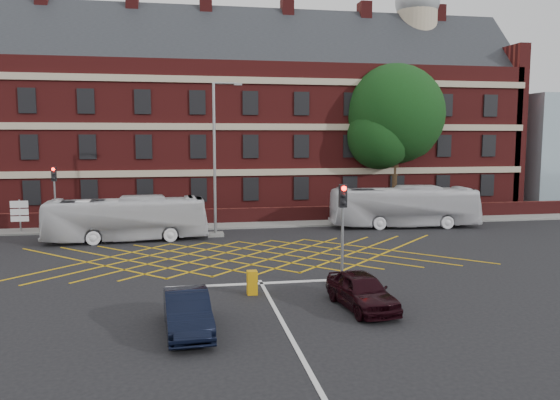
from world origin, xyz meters
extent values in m
plane|color=black|center=(0.00, 0.00, 0.00)|extent=(120.00, 120.00, 0.00)
cube|color=maroon|center=(0.00, 22.00, 6.00)|extent=(50.00, 12.00, 12.00)
cube|color=black|center=(0.00, 22.00, 12.00)|extent=(51.00, 10.61, 10.61)
cube|color=#B7A88C|center=(0.00, 15.92, 7.00)|extent=(50.00, 0.18, 0.50)
cube|color=black|center=(0.00, 15.94, 5.50)|extent=(1.20, 0.14, 1.80)
cube|color=#531616|center=(-7.00, 22.00, 16.50)|extent=(1.00, 1.40, 3.20)
cylinder|color=#B7A88C|center=(18.00, 22.00, 15.00)|extent=(3.60, 3.60, 6.00)
sphere|color=gray|center=(18.00, 22.00, 18.40)|extent=(4.00, 4.00, 4.00)
cube|color=#531616|center=(0.00, 13.00, 0.55)|extent=(56.00, 0.50, 1.10)
cube|color=slate|center=(0.00, 12.00, 0.06)|extent=(60.00, 3.00, 0.12)
cube|color=#CC990C|center=(0.00, 2.00, 0.01)|extent=(8.22, 8.22, 0.02)
cube|color=silver|center=(0.00, -3.50, 0.01)|extent=(8.00, 0.30, 0.02)
cube|color=silver|center=(0.00, -10.00, 0.01)|extent=(0.15, 14.00, 0.02)
imported|color=silver|center=(-6.57, 7.54, 1.33)|extent=(9.69, 2.80, 2.67)
imported|color=silver|center=(11.86, 9.40, 1.42)|extent=(10.42, 3.43, 2.85)
imported|color=black|center=(-3.15, -8.83, 0.65)|extent=(1.65, 4.04, 1.30)
imported|color=black|center=(3.11, -7.51, 0.66)|extent=(2.00, 4.04, 1.32)
cylinder|color=black|center=(13.75, 16.27, 3.23)|extent=(0.90, 0.90, 6.46)
sphere|color=black|center=(13.75, 16.27, 8.07)|extent=(8.03, 8.03, 8.03)
sphere|color=black|center=(12.25, 15.47, 6.26)|extent=(5.22, 5.22, 5.22)
sphere|color=black|center=(15.25, 17.07, 6.66)|extent=(4.82, 4.82, 4.82)
cube|color=slate|center=(3.26, -4.48, 0.10)|extent=(0.70, 0.70, 0.20)
cylinder|color=gray|center=(3.26, -4.48, 1.75)|extent=(0.12, 0.12, 3.50)
cube|color=black|center=(3.26, -4.48, 3.80)|extent=(0.30, 0.25, 0.95)
sphere|color=#FF0C05|center=(3.26, -4.62, 4.12)|extent=(0.20, 0.20, 0.20)
cube|color=slate|center=(-11.52, 11.83, 0.10)|extent=(0.70, 0.70, 0.20)
cylinder|color=gray|center=(-11.52, 11.83, 1.75)|extent=(0.12, 0.12, 3.50)
cube|color=black|center=(-11.52, 11.83, 3.80)|extent=(0.30, 0.25, 0.95)
sphere|color=#FF0C05|center=(-11.52, 11.69, 4.12)|extent=(0.20, 0.20, 0.20)
cube|color=slate|center=(-1.23, 8.20, 0.10)|extent=(1.00, 1.00, 0.20)
cylinder|color=gray|center=(-1.23, 8.20, 4.75)|extent=(0.18, 0.18, 9.50)
cylinder|color=gray|center=(-0.53, 8.20, 9.50)|extent=(1.60, 0.12, 0.12)
cube|color=gray|center=(0.27, 8.20, 9.45)|extent=(0.50, 0.20, 0.12)
cylinder|color=gray|center=(-13.63, 11.44, 1.10)|extent=(0.10, 0.10, 2.20)
cube|color=silver|center=(-13.63, 11.36, 1.90)|extent=(1.10, 0.06, 0.45)
cube|color=silver|center=(-13.63, 11.36, 1.40)|extent=(1.10, 0.06, 0.40)
cube|color=silver|center=(-13.63, 11.36, 0.95)|extent=(1.10, 0.06, 0.35)
cube|color=#CB8E0B|center=(-0.58, -5.02, 0.48)|extent=(0.40, 0.39, 0.95)
camera|label=1|loc=(-3.21, -25.94, 6.19)|focal=35.00mm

